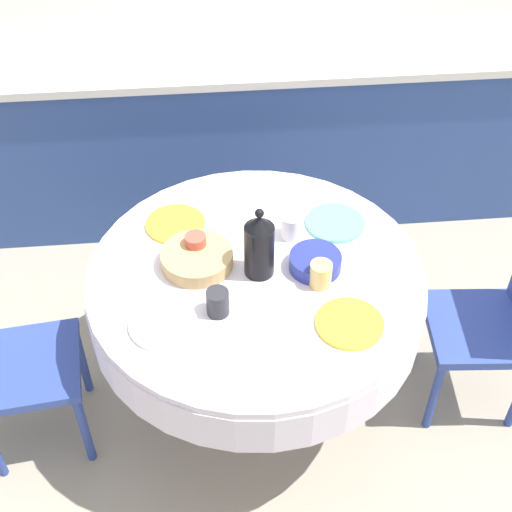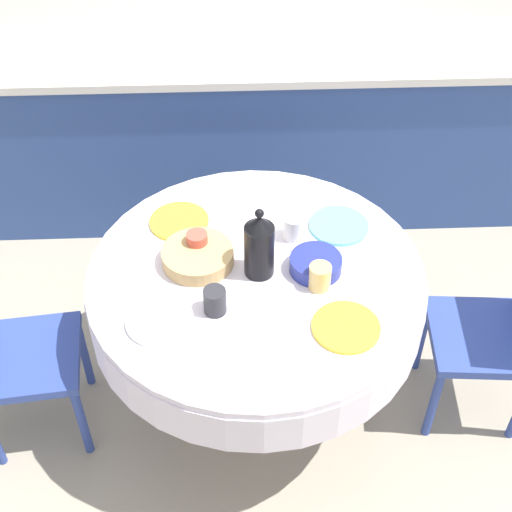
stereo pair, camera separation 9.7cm
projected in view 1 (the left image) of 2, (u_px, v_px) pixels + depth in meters
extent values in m
plane|color=#9E937F|center=(256.00, 393.00, 3.17)|extent=(12.00, 12.00, 0.00)
cube|color=#2D4784|center=(233.00, 135.00, 3.86)|extent=(3.20, 0.60, 0.91)
cube|color=beige|center=(230.00, 55.00, 3.54)|extent=(3.24, 0.64, 0.04)
cylinder|color=brown|center=(256.00, 390.00, 3.16)|extent=(0.44, 0.44, 0.04)
cylinder|color=brown|center=(256.00, 351.00, 2.97)|extent=(0.11, 0.11, 0.51)
cylinder|color=silver|center=(256.00, 294.00, 2.74)|extent=(1.28, 1.28, 0.18)
cylinder|color=silver|center=(256.00, 274.00, 2.66)|extent=(1.27, 1.27, 0.03)
cube|color=#2D428E|center=(478.00, 328.00, 2.89)|extent=(0.43, 0.43, 0.04)
cylinder|color=#2D428E|center=(434.00, 397.00, 2.92)|extent=(0.04, 0.04, 0.41)
cylinder|color=#2D428E|center=(418.00, 331.00, 3.17)|extent=(0.04, 0.04, 0.41)
cylinder|color=#2D428E|center=(497.00, 330.00, 3.18)|extent=(0.04, 0.04, 0.41)
cube|color=#2D428E|center=(27.00, 367.00, 2.75)|extent=(0.44, 0.44, 0.04)
cylinder|color=#2D428E|center=(82.00, 360.00, 3.05)|extent=(0.04, 0.04, 0.41)
cylinder|color=#2D428E|center=(85.00, 429.00, 2.80)|extent=(0.04, 0.04, 0.41)
cylinder|color=white|center=(163.00, 324.00, 2.46)|extent=(0.24, 0.24, 0.01)
cylinder|color=#28282D|center=(218.00, 302.00, 2.47)|extent=(0.08, 0.08, 0.10)
cylinder|color=yellow|center=(350.00, 324.00, 2.46)|extent=(0.24, 0.24, 0.01)
cylinder|color=#DBB766|center=(321.00, 275.00, 2.57)|extent=(0.08, 0.08, 0.10)
cylinder|color=yellow|center=(175.00, 224.00, 2.84)|extent=(0.24, 0.24, 0.01)
cylinder|color=#CC4C3D|center=(196.00, 246.00, 2.68)|extent=(0.08, 0.08, 0.10)
cylinder|color=#60BCB7|center=(335.00, 223.00, 2.85)|extent=(0.24, 0.24, 0.01)
cylinder|color=white|center=(291.00, 226.00, 2.77)|extent=(0.08, 0.08, 0.10)
cylinder|color=black|center=(259.00, 250.00, 2.58)|extent=(0.11, 0.11, 0.22)
cone|color=black|center=(259.00, 222.00, 2.49)|extent=(0.10, 0.10, 0.05)
sphere|color=black|center=(259.00, 213.00, 2.46)|extent=(0.03, 0.03, 0.03)
cylinder|color=tan|center=(197.00, 258.00, 2.66)|extent=(0.27, 0.27, 0.06)
cylinder|color=navy|center=(315.00, 263.00, 2.65)|extent=(0.20, 0.20, 0.06)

